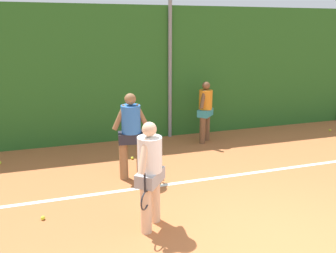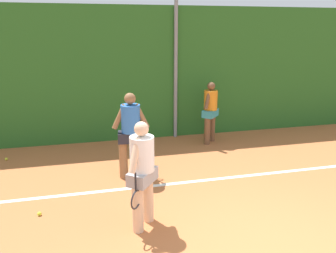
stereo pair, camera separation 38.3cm
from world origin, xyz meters
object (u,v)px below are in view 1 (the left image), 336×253
Objects in this scene: tennis_ball_3 at (330,130)px; player_foreground_near at (150,170)px; player_backcourt_far at (205,109)px; player_midcourt at (131,132)px; tennis_ball_4 at (43,218)px; tennis_ball_2 at (132,158)px; tennis_ball_0 at (0,163)px.

player_foreground_near is at bearing -152.73° from tennis_ball_3.
player_midcourt is at bearing -9.21° from player_backcourt_far.
tennis_ball_4 is (-1.60, 0.67, -0.90)m from player_foreground_near.
player_backcourt_far is at bearing 18.21° from tennis_ball_2.
tennis_ball_2 is at bearing -11.24° from tennis_ball_0.
tennis_ball_2 is at bearing 48.74° from tennis_ball_4.
tennis_ball_0 is (-5.02, -0.12, -0.88)m from player_backcourt_far.
tennis_ball_4 is at bearing -161.96° from tennis_ball_3.
player_foreground_near reaches higher than tennis_ball_0.
tennis_ball_4 is (-3.96, -2.80, -0.88)m from player_backcourt_far.
player_foreground_near is 1.78m from player_midcourt.
tennis_ball_2 and tennis_ball_3 have the same top height.
tennis_ball_2 is (-2.11, -0.69, -0.88)m from player_backcourt_far.
tennis_ball_0 is 1.00× the size of tennis_ball_2.
tennis_ball_2 is at bearing -27.49° from player_backcourt_far.
tennis_ball_2 is at bearing -146.84° from player_foreground_near.
player_backcourt_far is 4.05m from tennis_ball_3.
player_backcourt_far is at bearing 1.34° from tennis_ball_0.
player_midcourt reaches higher than tennis_ball_0.
tennis_ball_3 and tennis_ball_4 have the same top height.
player_foreground_near is at bearing -85.29° from player_midcourt.
player_foreground_near is at bearing -51.60° from tennis_ball_0.
player_foreground_near is 0.95× the size of player_midcourt.
tennis_ball_4 is (1.06, -2.68, 0.00)m from tennis_ball_0.
player_midcourt reaches higher than tennis_ball_2.
player_backcourt_far reaches higher than tennis_ball_2.
player_backcourt_far is at bearing -175.95° from player_foreground_near.
tennis_ball_0 is 8.96m from tennis_ball_3.
player_foreground_near is 2.93m from tennis_ball_2.
tennis_ball_2 is 1.00× the size of tennis_ball_4.
tennis_ball_0 is 1.00× the size of tennis_ball_3.
tennis_ball_0 and tennis_ball_4 have the same top height.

